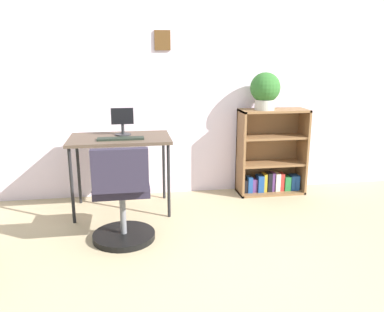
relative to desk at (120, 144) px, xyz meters
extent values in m
plane|color=tan|center=(0.63, -1.67, -0.68)|extent=(6.24, 6.24, 0.00)
cube|color=silver|center=(0.63, 0.48, 0.52)|extent=(5.20, 0.10, 2.40)
cube|color=#533518|center=(0.46, 0.42, 0.97)|extent=(0.16, 0.02, 0.20)
cube|color=#4F3F32|center=(0.00, 0.00, 0.05)|extent=(0.96, 0.59, 0.03)
cylinder|color=black|center=(-0.44, -0.26, -0.32)|extent=(0.03, 0.03, 0.71)
cylinder|color=black|center=(0.44, -0.26, -0.32)|extent=(0.03, 0.03, 0.71)
cylinder|color=black|center=(-0.44, 0.26, -0.32)|extent=(0.03, 0.03, 0.71)
cylinder|color=black|center=(0.44, 0.26, -0.32)|extent=(0.03, 0.03, 0.71)
cylinder|color=#262628|center=(0.03, 0.10, 0.07)|extent=(0.16, 0.16, 0.01)
cylinder|color=#262628|center=(0.03, 0.10, 0.12)|extent=(0.03, 0.03, 0.10)
cube|color=black|center=(0.03, 0.09, 0.25)|extent=(0.21, 0.02, 0.16)
cube|color=black|center=(0.01, -0.12, 0.07)|extent=(0.43, 0.11, 0.02)
cylinder|color=black|center=(0.02, -0.66, -0.65)|extent=(0.52, 0.52, 0.05)
cylinder|color=slate|center=(0.02, -0.66, -0.44)|extent=(0.05, 0.05, 0.37)
cube|color=#292435|center=(0.02, -0.66, -0.21)|extent=(0.44, 0.44, 0.08)
cube|color=#292435|center=(0.02, -0.91, -0.01)|extent=(0.42, 0.07, 0.33)
cube|color=brown|center=(1.28, 0.25, -0.21)|extent=(0.02, 0.30, 0.94)
cube|color=brown|center=(1.99, 0.25, -0.21)|extent=(0.02, 0.30, 0.94)
cube|color=brown|center=(1.63, 0.25, 0.25)|extent=(0.73, 0.30, 0.02)
cube|color=brown|center=(1.63, 0.25, -0.66)|extent=(0.73, 0.30, 0.02)
cube|color=brown|center=(1.63, 0.39, -0.21)|extent=(0.73, 0.02, 0.94)
cube|color=brown|center=(1.63, 0.25, -0.34)|extent=(0.69, 0.28, 0.02)
cube|color=brown|center=(1.63, 0.25, -0.04)|extent=(0.69, 0.28, 0.02)
cube|color=black|center=(1.33, 0.24, -0.58)|extent=(0.06, 0.11, 0.14)
cube|color=#1E478C|center=(1.38, 0.24, -0.56)|extent=(0.05, 0.12, 0.17)
cube|color=#593372|center=(1.44, 0.24, -0.58)|extent=(0.05, 0.09, 0.15)
cube|color=#1E478C|center=(1.51, 0.24, -0.56)|extent=(0.07, 0.13, 0.19)
cube|color=#B79323|center=(1.56, 0.24, -0.55)|extent=(0.03, 0.10, 0.20)
cube|color=black|center=(1.61, 0.24, -0.55)|extent=(0.05, 0.11, 0.21)
cube|color=#593372|center=(1.66, 0.24, -0.55)|extent=(0.04, 0.09, 0.21)
cube|color=beige|center=(1.70, 0.24, -0.55)|extent=(0.05, 0.11, 0.20)
cube|color=#B22D28|center=(1.76, 0.24, -0.55)|extent=(0.05, 0.10, 0.20)
cube|color=#237238|center=(1.82, 0.24, -0.57)|extent=(0.07, 0.12, 0.16)
cube|color=#1E478C|center=(1.88, 0.24, -0.57)|extent=(0.04, 0.12, 0.17)
cube|color=#1E478C|center=(1.93, 0.24, -0.57)|extent=(0.05, 0.12, 0.17)
cylinder|color=#B7B2A8|center=(1.52, 0.23, 0.32)|extent=(0.21, 0.21, 0.11)
sphere|color=#2E6529|center=(1.52, 0.23, 0.50)|extent=(0.32, 0.32, 0.32)
camera|label=1|loc=(0.10, -3.72, 0.81)|focal=36.47mm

